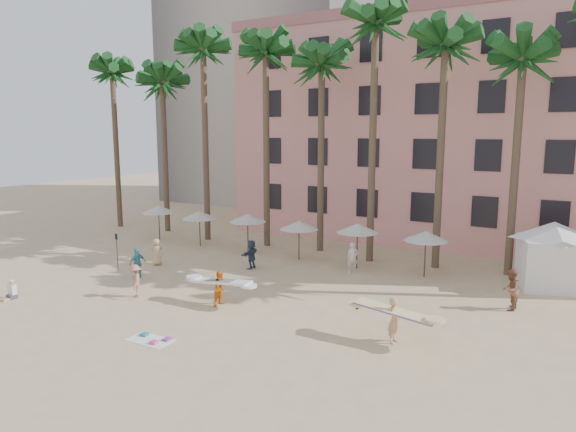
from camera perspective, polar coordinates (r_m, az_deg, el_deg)
The scene contains 11 objects.
ground at distance 22.56m, azimuth -12.31°, elevation -11.85°, with size 120.00×120.00×0.00m, color #D1B789.
pink_hotel at distance 42.05m, azimuth 20.25°, elevation 8.69°, with size 35.00×14.00×16.00m, color pink.
palm_row at distance 33.77m, azimuth 5.80°, elevation 17.64°, with size 44.40×5.40×16.30m.
umbrella_row at distance 33.37m, azimuth -1.77°, elevation -0.56°, with size 22.50×2.70×2.73m.
cabana at distance 29.98m, azimuth 27.32°, elevation -3.27°, with size 5.59×5.59×3.50m.
beach_towel at distance 21.34m, azimuth -14.90°, elevation -13.12°, with size 1.81×1.02×0.14m.
carrier_yellow at distance 20.52m, azimuth 11.73°, elevation -10.98°, with size 3.19×0.94×1.80m.
carrier_white at distance 24.47m, azimuth -7.48°, elevation -7.78°, with size 3.14×0.88×1.65m.
beachgoers at distance 27.84m, azimuth -2.74°, elevation -5.64°, with size 20.59×10.45×1.92m.
paddle at distance 31.59m, azimuth -18.48°, elevation -3.32°, with size 0.18×0.04×2.23m.
seated_man at distance 28.69m, azimuth -28.41°, elevation -7.49°, with size 0.41×0.72×0.93m.
Camera 1 is at (14.37, -15.40, 8.08)m, focal length 32.00 mm.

